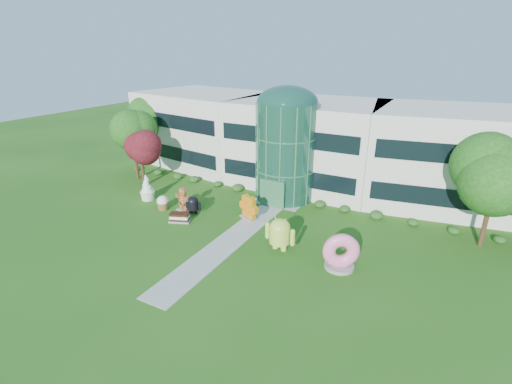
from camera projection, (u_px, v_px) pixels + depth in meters
The scene contains 14 objects.
ground at pixel (222, 247), 29.38m from camera, with size 140.00×140.00×0.00m, color #215114.
building at pixel (307, 142), 42.43m from camera, with size 46.00×15.00×9.30m, color beige, non-canonical shape.
atrium at pixel (286, 152), 37.42m from camera, with size 6.00×6.00×9.80m, color #194738.
walkway at pixel (235, 236), 31.01m from camera, with size 2.40×20.00×0.04m, color #9E9E93.
tree_red at pixel (142, 161), 41.28m from camera, with size 4.00×4.00×6.00m, color #3F0C14, non-canonical shape.
trees_backdrop at pixel (290, 156), 38.49m from camera, with size 52.00×8.00×8.40m, color #134611, non-canonical shape.
android_green at pixel (280, 232), 28.58m from camera, with size 2.68×1.79×3.04m, color #B6D745, non-canonical shape.
android_black at pixel (193, 203), 35.05m from camera, with size 1.75×1.17×1.99m, color black, non-canonical shape.
donut at pixel (341, 251), 26.19m from camera, with size 2.67×1.28×2.78m, color #E958A1, non-canonical shape.
gingerbread at pixel (183, 199), 35.58m from camera, with size 2.61×1.00×2.40m, color brown, non-canonical shape.
ice_cream_sandwich at pixel (180, 217), 33.53m from camera, with size 1.89×0.94×0.84m, color black, non-canonical shape.
honeycomb at pixel (249, 208), 33.91m from camera, with size 2.66×0.95×2.09m, color orange, non-canonical shape.
froyo at pixel (147, 187), 38.09m from camera, with size 1.57×1.57×2.70m, color white, non-canonical shape.
cupcake at pixel (163, 203), 35.95m from camera, with size 1.19×1.19×1.43m, color white, non-canonical shape.
Camera 1 is at (14.58, -21.38, 14.83)m, focal length 26.00 mm.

